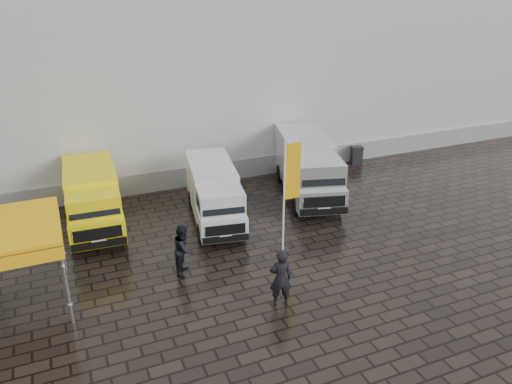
# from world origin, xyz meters

# --- Properties ---
(ground) EXTENTS (120.00, 120.00, 0.00)m
(ground) POSITION_xyz_m (0.00, 0.00, 0.00)
(ground) COLOR black
(ground) RESTS_ON ground
(exhibition_hall) EXTENTS (44.00, 16.00, 12.00)m
(exhibition_hall) POSITION_xyz_m (2.00, 16.00, 6.00)
(exhibition_hall) COLOR silver
(exhibition_hall) RESTS_ON ground
(hall_plinth) EXTENTS (44.00, 0.15, 1.00)m
(hall_plinth) POSITION_xyz_m (2.00, 7.95, 0.50)
(hall_plinth) COLOR gray
(hall_plinth) RESTS_ON ground
(van_yellow) EXTENTS (2.28, 5.33, 2.41)m
(van_yellow) POSITION_xyz_m (-6.82, 5.14, 1.21)
(van_yellow) COLOR #FFEA0D
(van_yellow) RESTS_ON ground
(van_white) EXTENTS (2.69, 5.60, 2.33)m
(van_white) POSITION_xyz_m (-2.07, 3.87, 1.16)
(van_white) COLOR silver
(van_white) RESTS_ON ground
(van_silver) EXTENTS (3.62, 6.52, 2.68)m
(van_silver) POSITION_xyz_m (2.79, 4.70, 1.34)
(van_silver) COLOR silver
(van_silver) RESTS_ON ground
(canopy_tent) EXTENTS (3.37, 3.37, 2.82)m
(canopy_tent) POSITION_xyz_m (-9.80, 0.53, 2.65)
(canopy_tent) COLOR silver
(canopy_tent) RESTS_ON ground
(flagpole) EXTENTS (0.88, 0.50, 4.41)m
(flagpole) POSITION_xyz_m (-0.34, 0.43, 2.42)
(flagpole) COLOR black
(flagpole) RESTS_ON ground
(wheelie_bin) EXTENTS (0.75, 0.75, 1.00)m
(wheelie_bin) POSITION_xyz_m (7.36, 7.42, 0.50)
(wheelie_bin) COLOR black
(wheelie_bin) RESTS_ON ground
(person_front) EXTENTS (0.80, 0.62, 1.95)m
(person_front) POSITION_xyz_m (-2.08, -2.60, 0.97)
(person_front) COLOR black
(person_front) RESTS_ON ground
(person_tent) EXTENTS (1.04, 1.11, 1.83)m
(person_tent) POSITION_xyz_m (-4.34, 0.43, 0.91)
(person_tent) COLOR black
(person_tent) RESTS_ON ground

